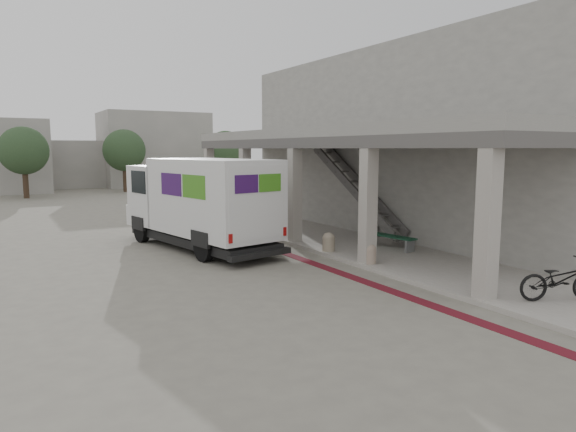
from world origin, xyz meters
TOP-DOWN VIEW (x-y plane):
  - ground at (0.00, 0.00)m, footprint 120.00×120.00m
  - bike_lane_stripe at (1.00, 2.00)m, footprint 0.35×40.00m
  - sidewalk at (4.00, 0.00)m, footprint 4.40×28.00m
  - transit_building at (6.83, 4.50)m, footprint 7.60×17.00m
  - distant_backdrop at (-2.84, 35.89)m, footprint 28.00×10.00m
  - tree_left at (-5.00, 28.00)m, footprint 3.20×3.20m
  - tree_mid at (2.00, 30.00)m, footprint 3.20×3.20m
  - tree_right at (10.00, 29.00)m, footprint 3.20×3.20m
  - fedex_truck at (-1.05, 5.43)m, footprint 3.34×7.27m
  - bench at (4.04, 1.73)m, footprint 0.67×1.87m
  - bollard_near at (2.10, 0.39)m, footprint 0.38×0.38m
  - bollard_far at (2.10, 2.41)m, footprint 0.39×0.39m
  - utility_cabinet at (4.95, 3.94)m, footprint 0.52×0.62m
  - bicycle_black at (3.29, -4.44)m, footprint 1.84×1.31m

SIDE VIEW (x-z plane):
  - ground at x=0.00m, z-range 0.00..0.00m
  - bike_lane_stripe at x=1.00m, z-range 0.00..0.01m
  - sidewalk at x=4.00m, z-range 0.00..0.12m
  - bollard_near at x=2.10m, z-range 0.12..0.68m
  - bollard_far at x=2.10m, z-range 0.12..0.71m
  - bench at x=4.04m, z-range 0.21..0.64m
  - utility_cabinet at x=4.95m, z-range 0.12..1.03m
  - bicycle_black at x=3.29m, z-range 0.12..1.04m
  - fedex_truck at x=-1.05m, z-range 0.10..3.09m
  - distant_backdrop at x=-2.84m, z-range -0.55..5.95m
  - tree_left at x=-5.00m, z-range 0.78..5.58m
  - tree_mid at x=2.00m, z-range 0.78..5.58m
  - tree_right at x=10.00m, z-range 0.78..5.58m
  - transit_building at x=6.83m, z-range -0.10..6.90m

